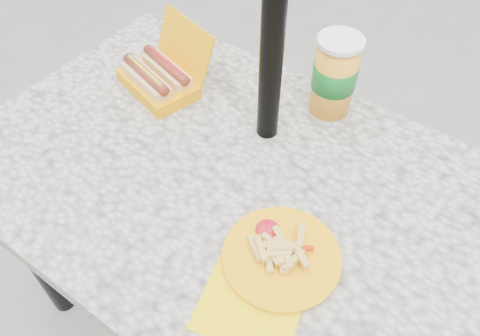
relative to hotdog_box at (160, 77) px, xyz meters
The scene contains 5 objects.
ground 0.86m from the hotdog_box, 23.09° to the right, with size 60.00×60.00×0.00m, color slate.
picnic_table 0.37m from the hotdog_box, 23.09° to the right, with size 1.20×0.80×0.75m.
hotdog_box is the anchor object (origin of this frame).
fries_plate 0.59m from the hotdog_box, 26.01° to the right, with size 0.23×0.32×0.05m.
soda_cup 0.44m from the hotdog_box, 25.23° to the left, with size 0.11×0.11×0.20m.
Camera 1 is at (0.41, -0.53, 1.54)m, focal length 35.00 mm.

